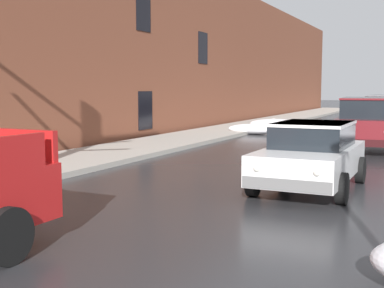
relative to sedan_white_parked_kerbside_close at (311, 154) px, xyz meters
The scene contains 6 objects.
left_sidewalk_slab 7.86m from the sedan_white_parked_kerbside_close, 153.64° to the left, with size 2.94×80.00×0.15m, color #A8A399.
brick_townhouse_facade 10.17m from the sedan_white_parked_kerbside_close, 158.85° to the left, with size 0.63×80.00×8.01m.
snow_bank_near_corner_left 13.17m from the sedan_white_parked_kerbside_close, 114.06° to the left, with size 2.42×1.06×0.50m.
snow_bank_along_right_kerb 16.43m from the sedan_white_parked_kerbside_close, 108.59° to the left, with size 3.10×1.45×0.56m.
sedan_white_parked_kerbside_close is the anchor object (origin of this frame).
suv_maroon_parked_kerbside_mid 7.96m from the sedan_white_parked_kerbside_close, 88.75° to the left, with size 2.43×4.72×1.82m.
Camera 1 is at (3.53, 3.65, 2.14)m, focal length 48.17 mm.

